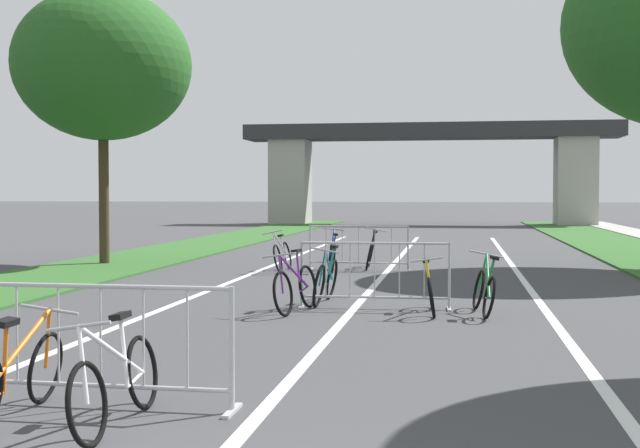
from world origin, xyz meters
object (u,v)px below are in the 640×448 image
at_px(bicycle_orange_3, 16,376).
at_px(tree_left_oak_near, 103,65).
at_px(bicycle_black_5, 371,253).
at_px(bicycle_blue_6, 332,256).
at_px(bicycle_silver_2, 282,255).
at_px(bicycle_yellow_4, 430,291).
at_px(bicycle_purple_0, 295,287).
at_px(crowd_barrier_nearest, 101,346).
at_px(bicycle_green_8, 484,291).
at_px(crowd_barrier_third, 358,248).
at_px(bicycle_white_7, 116,381).
at_px(crowd_barrier_second, 375,276).
at_px(bicycle_teal_1, 326,280).

bearing_deg(bicycle_orange_3, tree_left_oak_near, 108.90).
distance_m(bicycle_black_5, bicycle_blue_6, 1.24).
distance_m(tree_left_oak_near, bicycle_silver_2, 6.67).
bearing_deg(bicycle_yellow_4, bicycle_purple_0, 1.67).
relative_size(crowd_barrier_nearest, bicycle_yellow_4, 1.50).
relative_size(bicycle_orange_3, bicycle_blue_6, 1.04).
height_order(tree_left_oak_near, bicycle_green_8, tree_left_oak_near).
bearing_deg(bicycle_orange_3, crowd_barrier_third, 82.60).
bearing_deg(bicycle_silver_2, tree_left_oak_near, -11.15).
xyz_separation_m(bicycle_white_7, bicycle_green_8, (3.02, 6.53, 0.00)).
xyz_separation_m(crowd_barrier_third, bicycle_orange_3, (-1.20, -13.21, -0.16)).
distance_m(crowd_barrier_second, bicycle_orange_3, 7.21).
distance_m(bicycle_purple_0, bicycle_silver_2, 6.59).
bearing_deg(bicycle_black_5, bicycle_white_7, 84.50).
bearing_deg(bicycle_blue_6, crowd_barrier_nearest, -102.60).
xyz_separation_m(bicycle_orange_3, bicycle_green_8, (3.88, 6.49, 0.00)).
bearing_deg(bicycle_blue_6, bicycle_black_5, 38.72).
xyz_separation_m(tree_left_oak_near, bicycle_black_5, (6.69, 0.08, -4.60)).
relative_size(tree_left_oak_near, crowd_barrier_second, 2.87).
height_order(crowd_barrier_third, bicycle_purple_0, crowd_barrier_third).
xyz_separation_m(bicycle_orange_3, bicycle_yellow_4, (3.08, 6.49, -0.02)).
xyz_separation_m(tree_left_oak_near, crowd_barrier_second, (7.46, -6.75, -4.46)).
height_order(crowd_barrier_nearest, crowd_barrier_second, same).
relative_size(bicycle_black_5, bicycle_blue_6, 1.04).
height_order(bicycle_black_5, bicycle_blue_6, bicycle_black_5).
height_order(crowd_barrier_nearest, bicycle_black_5, crowd_barrier_nearest).
xyz_separation_m(bicycle_teal_1, bicycle_white_7, (-0.49, -7.41, -0.02)).
height_order(bicycle_silver_2, bicycle_yellow_4, bicycle_silver_2).
bearing_deg(bicycle_black_5, crowd_barrier_nearest, 82.77).
bearing_deg(crowd_barrier_second, tree_left_oak_near, 137.85).
xyz_separation_m(bicycle_teal_1, bicycle_yellow_4, (1.73, -0.87, -0.04)).
bearing_deg(bicycle_silver_2, bicycle_blue_6, -179.60).
height_order(bicycle_orange_3, bicycle_white_7, bicycle_white_7).
bearing_deg(tree_left_oak_near, crowd_barrier_second, -42.15).
bearing_deg(bicycle_yellow_4, crowd_barrier_second, -26.23).
bearing_deg(crowd_barrier_nearest, bicycle_green_8, 60.43).
xyz_separation_m(tree_left_oak_near, bicycle_yellow_4, (8.34, -7.12, -4.64)).
xyz_separation_m(bicycle_orange_3, bicycle_blue_6, (0.65, 12.74, 0.01)).
relative_size(crowd_barrier_third, bicycle_purple_0, 1.42).
bearing_deg(bicycle_silver_2, crowd_barrier_second, 114.42).
distance_m(crowd_barrier_nearest, bicycle_yellow_4, 6.52).
xyz_separation_m(bicycle_black_5, bicycle_blue_6, (-0.79, -0.96, -0.01)).
relative_size(bicycle_purple_0, bicycle_black_5, 0.99).
bearing_deg(bicycle_teal_1, bicycle_white_7, 88.91).
relative_size(crowd_barrier_nearest, bicycle_orange_3, 1.41).
height_order(bicycle_silver_2, bicycle_orange_3, bicycle_silver_2).
relative_size(tree_left_oak_near, bicycle_purple_0, 4.07).
xyz_separation_m(bicycle_yellow_4, bicycle_green_8, (0.80, -0.00, 0.02)).
bearing_deg(bicycle_green_8, bicycle_purple_0, 176.45).
xyz_separation_m(bicycle_teal_1, bicycle_orange_3, (-1.35, -7.37, -0.02)).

